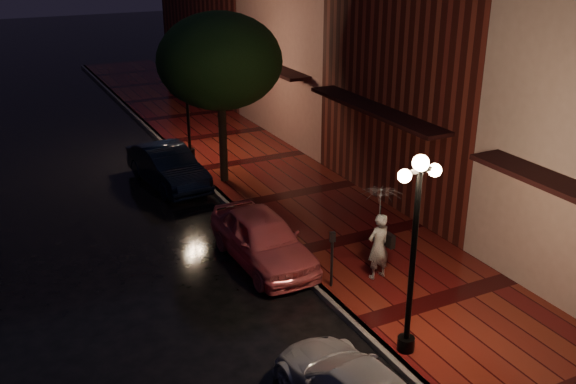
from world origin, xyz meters
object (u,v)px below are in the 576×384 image
parking_meter (332,254)px  woman_with_umbrella (380,219)px  navy_car (168,166)px  streetlamp_near (414,245)px  street_tree (220,64)px  pink_car (263,238)px  streetlamp_far (187,95)px

parking_meter → woman_with_umbrella: bearing=8.2°
woman_with_umbrella → parking_meter: size_ratio=1.66×
navy_car → parking_meter: (1.48, -8.80, 0.34)m
streetlamp_near → parking_meter: streetlamp_near is taller
woman_with_umbrella → street_tree: bearing=-89.1°
streetlamp_near → pink_car: streetlamp_near is taller
streetlamp_near → pink_car: (-0.95, 5.10, -1.89)m
street_tree → parking_meter: size_ratio=3.96×
streetlamp_near → street_tree: size_ratio=0.74×
woman_with_umbrella → streetlamp_far: bearing=-89.6°
streetlamp_near → navy_car: 12.03m
pink_car → woman_with_umbrella: (2.14, -2.27, 1.05)m
woman_with_umbrella → parking_meter: bearing=-11.9°
woman_with_umbrella → parking_meter: woman_with_umbrella is taller
navy_car → parking_meter: bearing=-87.5°
street_tree → parking_meter: street_tree is taller
pink_car → parking_meter: size_ratio=2.84×
streetlamp_far → pink_car: size_ratio=1.04×
streetlamp_near → navy_car: size_ratio=1.02×
navy_car → woman_with_umbrella: 9.41m
streetlamp_far → parking_meter: streetlamp_far is taller
street_tree → parking_meter: 8.64m
streetlamp_far → street_tree: street_tree is taller
navy_car → woman_with_umbrella: (2.73, -8.94, 1.06)m
streetlamp_near → street_tree: (0.26, 10.99, 1.64)m
pink_car → parking_meter: (0.88, -2.13, 0.33)m
navy_car → parking_meter: parking_meter is taller
street_tree → navy_car: bearing=156.5°
streetlamp_far → parking_meter: bearing=-90.4°
navy_car → woman_with_umbrella: size_ratio=1.74×
street_tree → streetlamp_far: bearing=94.9°
pink_car → navy_car: bearing=94.0°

